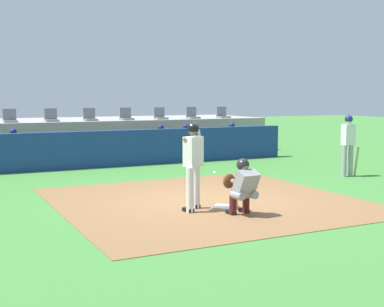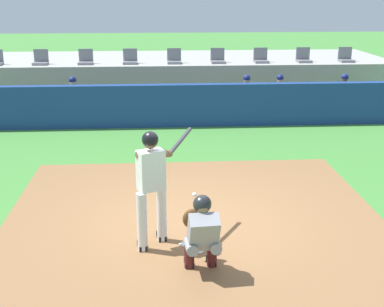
# 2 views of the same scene
# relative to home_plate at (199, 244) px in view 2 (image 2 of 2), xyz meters

# --- Properties ---
(ground_plane) EXTENTS (80.00, 80.00, 0.00)m
(ground_plane) POSITION_rel_home_plate_xyz_m (0.00, 0.80, -0.02)
(ground_plane) COLOR #428438
(dirt_infield) EXTENTS (6.40, 6.40, 0.01)m
(dirt_infield) POSITION_rel_home_plate_xyz_m (0.00, 0.80, -0.02)
(dirt_infield) COLOR olive
(dirt_infield) RESTS_ON ground
(home_plate) EXTENTS (0.62, 0.62, 0.02)m
(home_plate) POSITION_rel_home_plate_xyz_m (0.00, 0.00, 0.00)
(home_plate) COLOR white
(home_plate) RESTS_ON dirt_infield
(batter_at_plate) EXTENTS (0.90, 1.24, 1.80)m
(batter_at_plate) POSITION_rel_home_plate_xyz_m (-0.68, 0.06, 1.01)
(batter_at_plate) COLOR silver
(batter_at_plate) RESTS_ON ground
(catcher_crouched) EXTENTS (0.51, 1.46, 1.13)m
(catcher_crouched) POSITION_rel_home_plate_xyz_m (-0.02, -0.75, 0.58)
(catcher_crouched) COLOR gray
(catcher_crouched) RESTS_ON ground
(dugout_wall) EXTENTS (13.00, 0.30, 1.20)m
(dugout_wall) POSITION_rel_home_plate_xyz_m (0.00, 7.30, 0.58)
(dugout_wall) COLOR navy
(dugout_wall) RESTS_ON ground
(dugout_bench) EXTENTS (11.80, 0.44, 0.45)m
(dugout_bench) POSITION_rel_home_plate_xyz_m (0.00, 8.30, 0.20)
(dugout_bench) COLOR olive
(dugout_bench) RESTS_ON ground
(dugout_player_0) EXTENTS (0.49, 0.70, 1.30)m
(dugout_player_0) POSITION_rel_home_plate_xyz_m (-3.05, 8.14, 0.65)
(dugout_player_0) COLOR #939399
(dugout_player_0) RESTS_ON ground
(dugout_player_1) EXTENTS (0.49, 0.70, 1.30)m
(dugout_player_1) POSITION_rel_home_plate_xyz_m (2.10, 8.14, 0.65)
(dugout_player_1) COLOR #939399
(dugout_player_1) RESTS_ON ground
(dugout_player_2) EXTENTS (0.49, 0.70, 1.30)m
(dugout_player_2) POSITION_rel_home_plate_xyz_m (3.11, 8.14, 0.65)
(dugout_player_2) COLOR #939399
(dugout_player_2) RESTS_ON ground
(dugout_player_3) EXTENTS (0.49, 0.70, 1.30)m
(dugout_player_3) POSITION_rel_home_plate_xyz_m (5.11, 8.14, 0.65)
(dugout_player_3) COLOR #939399
(dugout_player_3) RESTS_ON ground
(stands_platform) EXTENTS (15.00, 4.40, 1.40)m
(stands_platform) POSITION_rel_home_plate_xyz_m (0.00, 11.70, 0.68)
(stands_platform) COLOR #9E9E99
(stands_platform) RESTS_ON ground
(stadium_seat_1) EXTENTS (0.46, 0.46, 0.48)m
(stadium_seat_1) POSITION_rel_home_plate_xyz_m (-4.33, 10.18, 1.51)
(stadium_seat_1) COLOR slate
(stadium_seat_1) RESTS_ON stands_platform
(stadium_seat_2) EXTENTS (0.46, 0.46, 0.48)m
(stadium_seat_2) POSITION_rel_home_plate_xyz_m (-2.89, 10.18, 1.51)
(stadium_seat_2) COLOR slate
(stadium_seat_2) RESTS_ON stands_platform
(stadium_seat_3) EXTENTS (0.46, 0.46, 0.48)m
(stadium_seat_3) POSITION_rel_home_plate_xyz_m (-1.44, 10.18, 1.51)
(stadium_seat_3) COLOR slate
(stadium_seat_3) RESTS_ON stands_platform
(stadium_seat_4) EXTENTS (0.46, 0.46, 0.48)m
(stadium_seat_4) POSITION_rel_home_plate_xyz_m (0.00, 10.18, 1.51)
(stadium_seat_4) COLOR slate
(stadium_seat_4) RESTS_ON stands_platform
(stadium_seat_5) EXTENTS (0.46, 0.46, 0.48)m
(stadium_seat_5) POSITION_rel_home_plate_xyz_m (1.44, 10.18, 1.51)
(stadium_seat_5) COLOR slate
(stadium_seat_5) RESTS_ON stands_platform
(stadium_seat_6) EXTENTS (0.46, 0.46, 0.48)m
(stadium_seat_6) POSITION_rel_home_plate_xyz_m (2.89, 10.18, 1.51)
(stadium_seat_6) COLOR slate
(stadium_seat_6) RESTS_ON stands_platform
(stadium_seat_7) EXTENTS (0.46, 0.46, 0.48)m
(stadium_seat_7) POSITION_rel_home_plate_xyz_m (4.33, 10.18, 1.51)
(stadium_seat_7) COLOR slate
(stadium_seat_7) RESTS_ON stands_platform
(stadium_seat_8) EXTENTS (0.46, 0.46, 0.48)m
(stadium_seat_8) POSITION_rel_home_plate_xyz_m (5.78, 10.18, 1.51)
(stadium_seat_8) COLOR slate
(stadium_seat_8) RESTS_ON stands_platform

